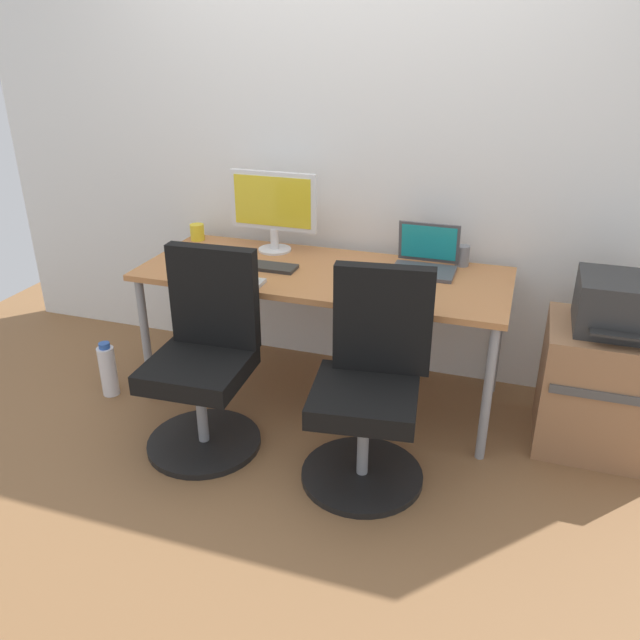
# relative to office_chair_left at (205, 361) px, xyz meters

# --- Properties ---
(ground_plane) EXTENTS (5.28, 5.28, 0.00)m
(ground_plane) POSITION_rel_office_chair_left_xyz_m (0.39, 0.57, -0.42)
(ground_plane) COLOR brown
(back_wall) EXTENTS (4.40, 0.04, 2.60)m
(back_wall) POSITION_rel_office_chair_left_xyz_m (0.39, 1.02, 0.88)
(back_wall) COLOR white
(back_wall) RESTS_ON ground
(desk) EXTENTS (1.85, 0.73, 0.71)m
(desk) POSITION_rel_office_chair_left_xyz_m (0.39, 0.57, 0.23)
(desk) COLOR #B77542
(desk) RESTS_ON ground
(office_chair_left) EXTENTS (0.54, 0.54, 0.94)m
(office_chair_left) POSITION_rel_office_chair_left_xyz_m (0.00, 0.00, 0.00)
(office_chair_left) COLOR black
(office_chair_left) RESTS_ON ground
(office_chair_right) EXTENTS (0.54, 0.54, 0.94)m
(office_chair_right) POSITION_rel_office_chair_left_xyz_m (0.79, -0.00, 0.00)
(office_chair_right) COLOR black
(office_chair_right) RESTS_ON ground
(side_cabinet) EXTENTS (0.57, 0.49, 0.60)m
(side_cabinet) POSITION_rel_office_chair_left_xyz_m (1.77, 0.55, -0.12)
(side_cabinet) COLOR #996B47
(side_cabinet) RESTS_ON ground
(printer) EXTENTS (0.38, 0.40, 0.24)m
(printer) POSITION_rel_office_chair_left_xyz_m (1.77, 0.55, 0.30)
(printer) COLOR #2D2D2D
(printer) RESTS_ON side_cabinet
(water_bottle_on_floor) EXTENTS (0.09, 0.09, 0.31)m
(water_bottle_on_floor) POSITION_rel_office_chair_left_xyz_m (-0.71, 0.20, -0.28)
(water_bottle_on_floor) COLOR white
(water_bottle_on_floor) RESTS_ON ground
(desktop_monitor) EXTENTS (0.48, 0.18, 0.43)m
(desktop_monitor) POSITION_rel_office_chair_left_xyz_m (0.03, 0.80, 0.54)
(desktop_monitor) COLOR silver
(desktop_monitor) RESTS_ON desk
(open_laptop) EXTENTS (0.31, 0.26, 0.23)m
(open_laptop) POSITION_rel_office_chair_left_xyz_m (0.87, 0.75, 0.34)
(open_laptop) COLOR #4C4C51
(open_laptop) RESTS_ON desk
(keyboard_by_monitor) EXTENTS (0.34, 0.12, 0.02)m
(keyboard_by_monitor) POSITION_rel_office_chair_left_xyz_m (0.01, 0.29, 0.30)
(keyboard_by_monitor) COLOR #B7B7B7
(keyboard_by_monitor) RESTS_ON desk
(keyboard_by_laptop) EXTENTS (0.34, 0.12, 0.02)m
(keyboard_by_laptop) POSITION_rel_office_chair_left_xyz_m (0.09, 0.52, 0.30)
(keyboard_by_laptop) COLOR #2D2D2D
(keyboard_by_laptop) RESTS_ON desk
(mouse_by_monitor) EXTENTS (0.06, 0.10, 0.03)m
(mouse_by_monitor) POSITION_rel_office_chair_left_xyz_m (-0.22, 0.59, 0.30)
(mouse_by_monitor) COLOR #515156
(mouse_by_monitor) RESTS_ON desk
(mouse_by_laptop) EXTENTS (0.06, 0.10, 0.03)m
(mouse_by_laptop) POSITION_rel_office_chair_left_xyz_m (0.79, 0.34, 0.30)
(mouse_by_laptop) COLOR #B7B7B7
(mouse_by_laptop) RESTS_ON desk
(coffee_mug) EXTENTS (0.08, 0.08, 0.09)m
(coffee_mug) POSITION_rel_office_chair_left_xyz_m (-0.46, 0.84, 0.33)
(coffee_mug) COLOR yellow
(coffee_mug) RESTS_ON desk
(pen_cup) EXTENTS (0.07, 0.07, 0.10)m
(pen_cup) POSITION_rel_office_chair_left_xyz_m (1.04, 0.88, 0.34)
(pen_cup) COLOR slate
(pen_cup) RESTS_ON desk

